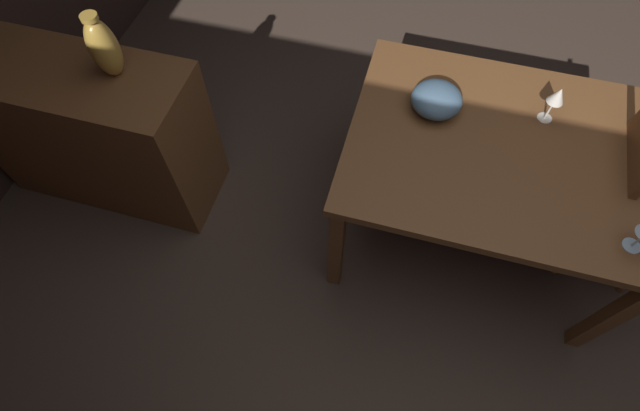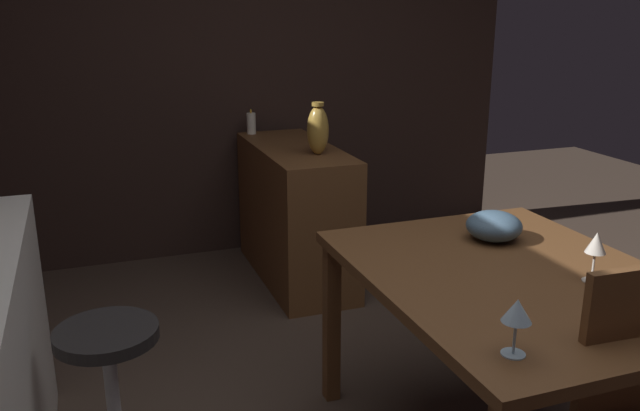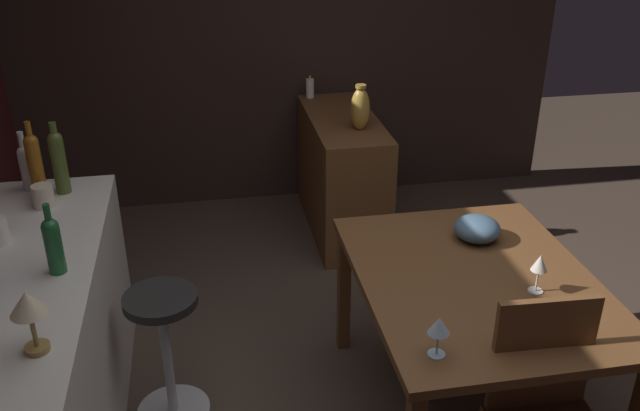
{
  "view_description": "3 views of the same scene",
  "coord_description": "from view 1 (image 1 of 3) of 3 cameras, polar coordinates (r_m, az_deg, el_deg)",
  "views": [
    {
      "loc": [
        0.4,
        1.0,
        2.23
      ],
      "look_at": [
        0.63,
        0.16,
        0.78
      ],
      "focal_mm": 26.13,
      "sensor_mm": 36.0,
      "label": 1
    },
    {
      "loc": [
        -1.74,
        1.0,
        1.61
      ],
      "look_at": [
        0.91,
        0.04,
        0.75
      ],
      "focal_mm": 37.11,
      "sensor_mm": 36.0,
      "label": 2
    },
    {
      "loc": [
        -2.3,
        0.76,
        2.28
      ],
      "look_at": [
        0.81,
        0.19,
        0.73
      ],
      "focal_mm": 38.27,
      "sensor_mm": 36.0,
      "label": 3
    }
  ],
  "objects": [
    {
      "name": "fruit_bowl",
      "position": [
        2.05,
        14.09,
        12.48
      ],
      "size": [
        0.21,
        0.21,
        0.11
      ],
      "primitive_type": "ellipsoid",
      "color": "slate",
      "rests_on": "dining_table"
    },
    {
      "name": "ground_plane",
      "position": [
        2.48,
        15.48,
        -9.56
      ],
      "size": [
        9.0,
        9.0,
        0.0
      ],
      "primitive_type": "plane",
      "color": "#47382D"
    },
    {
      "name": "chair_near_window",
      "position": [
        2.43,
        33.51,
        0.75
      ],
      "size": [
        0.42,
        0.42,
        0.94
      ],
      "color": "brown",
      "rests_on": "ground_plane"
    },
    {
      "name": "sideboard_cabinet",
      "position": [
        2.62,
        -25.55,
        8.0
      ],
      "size": [
        1.1,
        0.44,
        0.82
      ],
      "primitive_type": "cube",
      "color": "brown",
      "rests_on": "ground_plane"
    },
    {
      "name": "wine_glass_right",
      "position": [
        2.12,
        27.08,
        11.78
      ],
      "size": [
        0.07,
        0.07,
        0.17
      ],
      "color": "silver",
      "rests_on": "dining_table"
    },
    {
      "name": "vase_brass",
      "position": [
        2.15,
        -24.94,
        17.13
      ],
      "size": [
        0.12,
        0.12,
        0.29
      ],
      "color": "#B78C38",
      "rests_on": "sideboard_cabinet"
    },
    {
      "name": "dining_table",
      "position": [
        2.1,
        21.12,
        5.43
      ],
      "size": [
        1.27,
        0.98,
        0.74
      ],
      "color": "brown",
      "rests_on": "ground_plane"
    }
  ]
}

